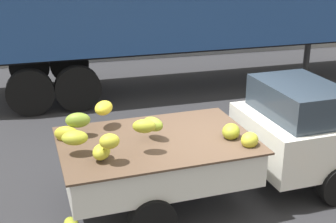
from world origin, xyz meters
TOP-DOWN VIEW (x-y plane):
  - ground at (0.00, 0.00)m, footprint 220.00×220.00m
  - curb_strip at (0.00, 9.28)m, footprint 80.00×0.80m
  - pickup_truck at (0.95, 0.10)m, footprint 5.07×2.14m

SIDE VIEW (x-z plane):
  - ground at x=0.00m, z-range 0.00..0.00m
  - curb_strip at x=0.00m, z-range 0.00..0.16m
  - pickup_truck at x=0.95m, z-range 0.03..1.73m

